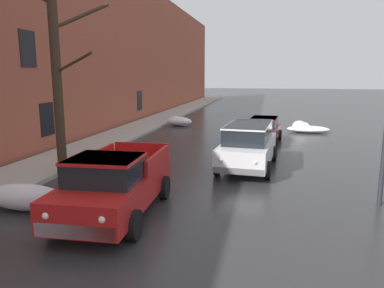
{
  "coord_description": "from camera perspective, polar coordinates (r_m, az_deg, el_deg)",
  "views": [
    {
      "loc": [
        2.41,
        -2.17,
        3.79
      ],
      "look_at": [
        -0.48,
        11.57,
        1.12
      ],
      "focal_mm": 34.51,
      "sensor_mm": 36.0,
      "label": 1
    }
  ],
  "objects": [
    {
      "name": "snow_bank_near_corner_left",
      "position": [
        11.54,
        -24.43,
        -7.54
      ],
      "size": [
        2.46,
        0.93,
        0.73
      ],
      "color": "white",
      "rests_on": "ground"
    },
    {
      "name": "snow_bank_along_left_kerb",
      "position": [
        25.53,
        17.16,
        2.34
      ],
      "size": [
        2.72,
        1.28,
        0.76
      ],
      "color": "white",
      "rests_on": "ground"
    },
    {
      "name": "pickup_truck_red_approaching_near_lane",
      "position": [
        10.16,
        -11.9,
        -6.13
      ],
      "size": [
        2.34,
        5.01,
        1.76
      ],
      "color": "red",
      "rests_on": "ground"
    },
    {
      "name": "brick_townhouse_facade",
      "position": [
        22.98,
        -16.95,
        14.96
      ],
      "size": [
        0.63,
        80.0,
        11.32
      ],
      "color": "#9E4C38",
      "rests_on": "ground"
    },
    {
      "name": "snow_bank_mid_block_left",
      "position": [
        27.44,
        -2.06,
        3.51
      ],
      "size": [
        1.92,
        1.04,
        0.74
      ],
      "color": "white",
      "rests_on": "ground"
    },
    {
      "name": "sedan_maroon_parked_kerbside_mid",
      "position": [
        20.88,
        10.97,
        2.18
      ],
      "size": [
        2.13,
        4.31,
        1.42
      ],
      "color": "maroon",
      "rests_on": "ground"
    },
    {
      "name": "suv_white_parked_kerbside_close",
      "position": [
        15.17,
        8.7,
        -0.01
      ],
      "size": [
        2.38,
        4.97,
        1.82
      ],
      "color": "silver",
      "rests_on": "ground"
    },
    {
      "name": "bare_tree_second_along_sidewalk",
      "position": [
        14.46,
        -20.09,
        10.59
      ],
      "size": [
        3.13,
        2.28,
        7.47
      ],
      "color": "#382B1E",
      "rests_on": "ground"
    },
    {
      "name": "left_sidewalk_slab",
      "position": [
        22.4,
        -12.01,
        0.97
      ],
      "size": [
        2.7,
        80.0,
        0.15
      ],
      "primitive_type": "cube",
      "color": "#A8A399",
      "rests_on": "ground"
    }
  ]
}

